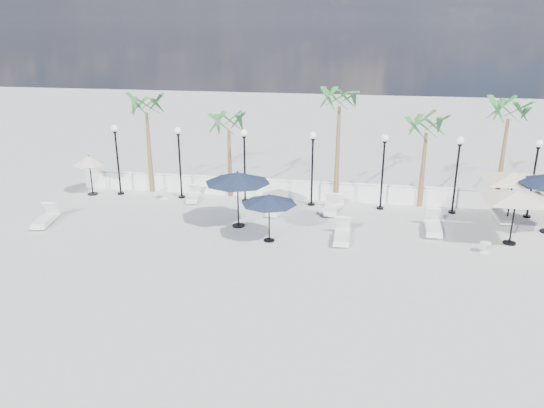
% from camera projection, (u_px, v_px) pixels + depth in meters
% --- Properties ---
extents(ground, '(100.00, 100.00, 0.00)m').
position_uv_depth(ground, '(295.00, 257.00, 21.37)').
color(ground, '#A5A49F').
rests_on(ground, ground).
extents(balustrade, '(26.00, 0.30, 1.01)m').
position_uv_depth(balustrade, '(313.00, 191.00, 28.19)').
color(balustrade, silver).
rests_on(balustrade, ground).
extents(lamppost_0, '(0.36, 0.36, 3.84)m').
position_uv_depth(lamppost_0, '(117.00, 150.00, 28.30)').
color(lamppost_0, black).
rests_on(lamppost_0, ground).
extents(lamppost_1, '(0.36, 0.36, 3.84)m').
position_uv_depth(lamppost_1, '(179.00, 152.00, 27.73)').
color(lamppost_1, black).
rests_on(lamppost_1, ground).
extents(lamppost_2, '(0.36, 0.36, 3.84)m').
position_uv_depth(lamppost_2, '(244.00, 155.00, 27.16)').
color(lamppost_2, black).
rests_on(lamppost_2, ground).
extents(lamppost_3, '(0.36, 0.36, 3.84)m').
position_uv_depth(lamppost_3, '(312.00, 158.00, 26.60)').
color(lamppost_3, black).
rests_on(lamppost_3, ground).
extents(lamppost_4, '(0.36, 0.36, 3.84)m').
position_uv_depth(lamppost_4, '(383.00, 161.00, 26.03)').
color(lamppost_4, black).
rests_on(lamppost_4, ground).
extents(lamppost_5, '(0.36, 0.36, 3.84)m').
position_uv_depth(lamppost_5, '(457.00, 164.00, 25.46)').
color(lamppost_5, black).
rests_on(lamppost_5, ground).
extents(lamppost_6, '(0.36, 0.36, 3.84)m').
position_uv_depth(lamppost_6, '(535.00, 168.00, 24.90)').
color(lamppost_6, black).
rests_on(lamppost_6, ground).
extents(palm_0, '(2.60, 2.60, 5.50)m').
position_uv_depth(palm_0, '(146.00, 110.00, 28.13)').
color(palm_0, brown).
rests_on(palm_0, ground).
extents(palm_1, '(2.60, 2.60, 4.70)m').
position_uv_depth(palm_1, '(229.00, 127.00, 27.65)').
color(palm_1, brown).
rests_on(palm_1, ground).
extents(palm_2, '(2.60, 2.60, 6.10)m').
position_uv_depth(palm_2, '(339.00, 104.00, 26.28)').
color(palm_2, brown).
rests_on(palm_2, ground).
extents(palm_3, '(2.60, 2.60, 4.90)m').
position_uv_depth(palm_3, '(427.00, 130.00, 25.97)').
color(palm_3, brown).
rests_on(palm_3, ground).
extents(palm_4, '(2.60, 2.60, 5.70)m').
position_uv_depth(palm_4, '(509.00, 116.00, 25.12)').
color(palm_4, brown).
rests_on(palm_4, ground).
extents(lounger_0, '(1.03, 2.13, 0.76)m').
position_uv_depth(lounger_0, '(45.00, 219.00, 24.78)').
color(lounger_0, white).
rests_on(lounger_0, ground).
extents(lounger_1, '(0.87, 1.81, 0.65)m').
position_uv_depth(lounger_1, '(193.00, 196.00, 28.10)').
color(lounger_1, white).
rests_on(lounger_1, ground).
extents(lounger_2, '(1.01, 1.93, 0.69)m').
position_uv_depth(lounger_2, '(278.00, 209.00, 26.18)').
color(lounger_2, white).
rests_on(lounger_2, ground).
extents(lounger_3, '(0.68, 2.06, 0.77)m').
position_uv_depth(lounger_3, '(342.00, 235.00, 22.95)').
color(lounger_3, white).
rests_on(lounger_3, ground).
extents(lounger_4, '(0.65, 1.93, 0.72)m').
position_uv_depth(lounger_4, '(331.00, 207.00, 26.34)').
color(lounger_4, white).
rests_on(lounger_4, ground).
extents(lounger_5, '(0.80, 2.19, 0.81)m').
position_uv_depth(lounger_5, '(433.00, 226.00, 23.89)').
color(lounger_5, white).
rests_on(lounger_5, ground).
extents(lounger_6, '(1.17, 1.91, 0.68)m').
position_uv_depth(lounger_6, '(332.00, 207.00, 26.47)').
color(lounger_6, white).
rests_on(lounger_6, ground).
extents(lounger_7, '(0.70, 1.90, 0.70)m').
position_uv_depth(lounger_7, '(502.00, 215.00, 25.27)').
color(lounger_7, white).
rests_on(lounger_7, ground).
extents(side_table_0, '(0.49, 0.49, 0.48)m').
position_uv_depth(side_table_0, '(164.00, 193.00, 28.32)').
color(side_table_0, white).
rests_on(side_table_0, ground).
extents(side_table_1, '(0.47, 0.47, 0.46)m').
position_uv_depth(side_table_1, '(266.00, 199.00, 27.42)').
color(side_table_1, white).
rests_on(side_table_1, ground).
extents(side_table_2, '(0.45, 0.45, 0.43)m').
position_uv_depth(side_table_2, '(485.00, 247.00, 21.73)').
color(side_table_2, white).
rests_on(side_table_2, ground).
extents(parasol_navy_left, '(3.00, 3.00, 2.65)m').
position_uv_depth(parasol_navy_left, '(237.00, 178.00, 23.83)').
color(parasol_navy_left, black).
rests_on(parasol_navy_left, ground).
extents(parasol_navy_mid, '(2.39, 2.39, 2.15)m').
position_uv_depth(parasol_navy_mid, '(269.00, 200.00, 22.35)').
color(parasol_navy_mid, black).
rests_on(parasol_navy_mid, ground).
extents(parasol_cream_sq_a, '(5.36, 5.36, 2.63)m').
position_uv_depth(parasol_cream_sq_a, '(514.00, 173.00, 24.27)').
color(parasol_cream_sq_a, black).
rests_on(parasol_cream_sq_a, ground).
extents(parasol_cream_sq_b, '(5.10, 5.10, 2.56)m').
position_uv_depth(parasol_cream_sq_b, '(517.00, 191.00, 21.90)').
color(parasol_cream_sq_b, black).
rests_on(parasol_cream_sq_b, ground).
extents(parasol_cream_small, '(1.81, 1.81, 2.22)m').
position_uv_depth(parasol_cream_small, '(89.00, 161.00, 28.45)').
color(parasol_cream_small, black).
rests_on(parasol_cream_small, ground).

